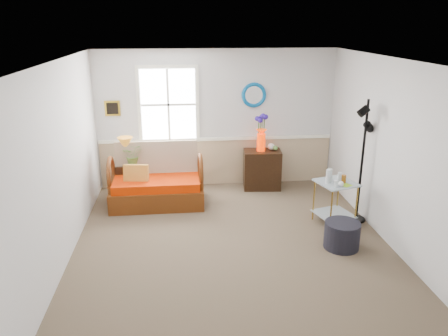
{
  "coord_description": "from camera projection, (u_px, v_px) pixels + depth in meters",
  "views": [
    {
      "loc": [
        -0.7,
        -5.61,
        3.07
      ],
      "look_at": [
        -0.1,
        0.22,
        1.09
      ],
      "focal_mm": 35.0,
      "sensor_mm": 36.0,
      "label": 1
    }
  ],
  "objects": [
    {
      "name": "walls",
      "position": [
        233.0,
        158.0,
        5.92
      ],
      "size": [
        4.51,
        5.01,
        2.6
      ],
      "color": "silver",
      "rests_on": "floor"
    },
    {
      "name": "flower_vase",
      "position": [
        261.0,
        133.0,
        8.13
      ],
      "size": [
        0.24,
        0.24,
        0.69
      ],
      "primitive_type": null,
      "rotation": [
        0.0,
        0.0,
        -0.2
      ],
      "color": "#F52A00",
      "rests_on": "cabinet"
    },
    {
      "name": "cabinet",
      "position": [
        262.0,
        169.0,
        8.35
      ],
      "size": [
        0.73,
        0.5,
        0.74
      ],
      "primitive_type": null,
      "rotation": [
        0.0,
        0.0,
        -0.08
      ],
      "color": "black",
      "rests_on": "floor"
    },
    {
      "name": "table_lamp",
      "position": [
        126.0,
        151.0,
        7.74
      ],
      "size": [
        0.31,
        0.31,
        0.5
      ],
      "primitive_type": null,
      "rotation": [
        0.0,
        0.0,
        -0.14
      ],
      "color": "#BE741D",
      "rests_on": "lamp_stand"
    },
    {
      "name": "picture",
      "position": [
        112.0,
        108.0,
        7.99
      ],
      "size": [
        0.28,
        0.03,
        0.28
      ],
      "primitive_type": "cube",
      "color": "gold",
      "rests_on": "walls"
    },
    {
      "name": "wainscot",
      "position": [
        217.0,
        162.0,
        8.53
      ],
      "size": [
        4.46,
        0.02,
        0.9
      ],
      "primitive_type": "cube",
      "color": "tan",
      "rests_on": "walls"
    },
    {
      "name": "lamp_stand",
      "position": [
        128.0,
        181.0,
        7.93
      ],
      "size": [
        0.38,
        0.38,
        0.63
      ],
      "primitive_type": null,
      "rotation": [
        0.0,
        0.0,
        -0.07
      ],
      "color": "black",
      "rests_on": "floor"
    },
    {
      "name": "chair_rail",
      "position": [
        217.0,
        139.0,
        8.37
      ],
      "size": [
        4.46,
        0.04,
        0.06
      ],
      "primitive_type": "cube",
      "color": "white",
      "rests_on": "walls"
    },
    {
      "name": "tabletop_items",
      "position": [
        338.0,
        177.0,
        6.67
      ],
      "size": [
        0.51,
        0.51,
        0.22
      ],
      "primitive_type": null,
      "rotation": [
        0.0,
        0.0,
        0.53
      ],
      "color": "silver",
      "rests_on": "side_table"
    },
    {
      "name": "floor_lamp",
      "position": [
        362.0,
        162.0,
        6.78
      ],
      "size": [
        0.33,
        0.33,
        1.97
      ],
      "primitive_type": null,
      "rotation": [
        0.0,
        0.0,
        0.16
      ],
      "color": "black",
      "rests_on": "floor"
    },
    {
      "name": "ceiling",
      "position": [
        233.0,
        60.0,
        5.5
      ],
      "size": [
        4.5,
        5.0,
        0.01
      ],
      "primitive_type": "cube",
      "color": "white",
      "rests_on": "walls"
    },
    {
      "name": "loveseat",
      "position": [
        156.0,
        176.0,
        7.56
      ],
      "size": [
        1.6,
        0.91,
        1.04
      ],
      "primitive_type": null,
      "rotation": [
        0.0,
        0.0,
        0.01
      ],
      "color": "#5A2908",
      "rests_on": "floor"
    },
    {
      "name": "potted_plant",
      "position": [
        134.0,
        157.0,
        7.75
      ],
      "size": [
        0.36,
        0.4,
        0.3
      ],
      "primitive_type": "imported",
      "rotation": [
        0.0,
        0.0,
        -0.03
      ],
      "color": "#558539",
      "rests_on": "lamp_stand"
    },
    {
      "name": "side_table",
      "position": [
        335.0,
        203.0,
        6.87
      ],
      "size": [
        0.68,
        0.68,
        0.7
      ],
      "primitive_type": null,
      "rotation": [
        0.0,
        0.0,
        0.29
      ],
      "color": "gold",
      "rests_on": "floor"
    },
    {
      "name": "throw_pillow",
      "position": [
        136.0,
        177.0,
        7.42
      ],
      "size": [
        0.43,
        0.16,
        0.42
      ],
      "primitive_type": null,
      "rotation": [
        0.0,
        0.0,
        -0.12
      ],
      "color": "#C25508",
      "rests_on": "loveseat"
    },
    {
      "name": "window",
      "position": [
        168.0,
        105.0,
        8.06
      ],
      "size": [
        1.14,
        0.06,
        1.44
      ],
      "primitive_type": null,
      "color": "white",
      "rests_on": "walls"
    },
    {
      "name": "ottoman",
      "position": [
        342.0,
        235.0,
        6.18
      ],
      "size": [
        0.64,
        0.64,
        0.39
      ],
      "primitive_type": "cylinder",
      "rotation": [
        0.0,
        0.0,
        -0.36
      ],
      "color": "black",
      "rests_on": "floor"
    },
    {
      "name": "mirror",
      "position": [
        254.0,
        95.0,
        8.18
      ],
      "size": [
        0.47,
        0.07,
        0.47
      ],
      "primitive_type": "torus",
      "rotation": [
        1.57,
        0.0,
        0.0
      ],
      "color": "#0073C0",
      "rests_on": "walls"
    },
    {
      "name": "floor",
      "position": [
        232.0,
        244.0,
        6.34
      ],
      "size": [
        4.5,
        5.0,
        0.01
      ],
      "primitive_type": "cube",
      "color": "brown",
      "rests_on": "ground"
    }
  ]
}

